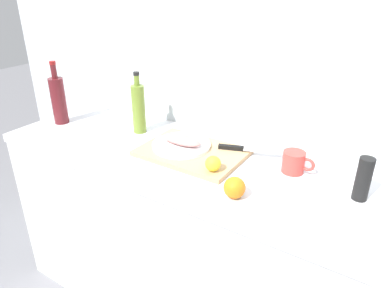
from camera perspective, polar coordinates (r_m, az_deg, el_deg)
back_wall at (r=1.66m, az=8.54°, el=12.40°), size 3.20×0.05×2.50m
kitchen_counter at (r=1.77m, az=2.17°, el=-15.84°), size 2.00×0.60×0.90m
cutting_board at (r=1.57m, az=0.00°, el=-1.32°), size 0.44×0.32×0.02m
white_plate at (r=1.60m, az=-1.70°, el=-0.17°), size 0.26×0.26×0.01m
fish_fillet at (r=1.58m, az=-1.72°, el=0.66°), size 0.19×0.08×0.04m
chef_knife at (r=1.57m, az=8.13°, el=-0.73°), size 0.28×0.13×0.02m
lemon_0 at (r=1.39m, az=3.36°, el=-3.12°), size 0.06×0.06×0.06m
olive_oil_bottle at (r=1.78m, az=-8.49°, el=5.69°), size 0.06×0.06×0.30m
wine_bottle at (r=2.00m, az=-20.46°, el=6.66°), size 0.07×0.07×0.33m
coffee_mug_0 at (r=1.47m, az=15.93°, el=-2.79°), size 0.13×0.09×0.09m
orange_0 at (r=1.27m, az=6.77°, el=-6.90°), size 0.08×0.08×0.08m
pepper_mill at (r=1.37m, az=25.57°, el=-5.05°), size 0.05×0.05×0.16m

